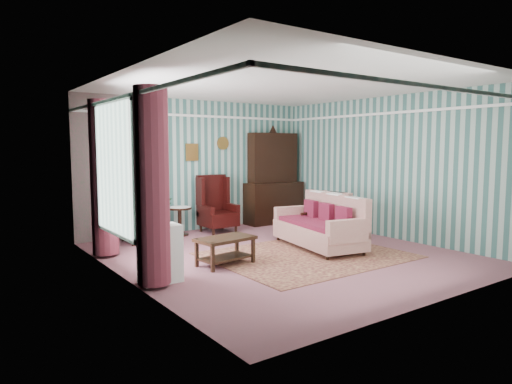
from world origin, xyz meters
TOP-DOWN VIEW (x-y plane):
  - floor at (0.00, 0.00)m, footprint 6.00×6.00m
  - room_shell at (-0.62, 0.18)m, footprint 5.53×6.02m
  - bookcase at (-1.35, 2.84)m, footprint 0.80×0.28m
  - dresser_hutch at (1.90, 2.72)m, footprint 1.50×0.56m
  - wingback_left at (-1.60, 2.45)m, footprint 0.76×0.80m
  - wingback_right at (0.15, 2.45)m, footprint 0.76×0.80m
  - seated_woman at (-1.60, 2.45)m, footprint 0.44×0.40m
  - round_side_table at (-0.70, 2.60)m, footprint 0.50×0.50m
  - nest_table at (2.47, 0.90)m, footprint 0.45×0.38m
  - plant_stand at (-2.40, -0.30)m, footprint 0.55×0.35m
  - rug at (0.30, -0.30)m, footprint 3.20×2.60m
  - sofa at (0.87, 0.04)m, footprint 1.43×2.16m
  - floral_armchair at (1.31, 0.29)m, footprint 0.89×0.88m
  - coffee_table at (-1.18, -0.03)m, footprint 0.98×0.62m
  - potted_plant_a at (-2.46, -0.43)m, footprint 0.37×0.32m
  - potted_plant_b at (-2.34, -0.16)m, footprint 0.28×0.24m
  - potted_plant_c at (-2.43, -0.19)m, footprint 0.27×0.27m

SIDE VIEW (x-z plane):
  - floor at x=0.00m, z-range 0.00..0.00m
  - rug at x=0.30m, z-range 0.00..0.01m
  - coffee_table at x=-1.18m, z-range 0.00..0.45m
  - nest_table at x=2.47m, z-range 0.00..0.54m
  - round_side_table at x=-0.70m, z-range 0.00..0.60m
  - plant_stand at x=-2.40m, z-range 0.00..0.80m
  - floral_armchair at x=1.31m, z-range 0.00..0.99m
  - sofa at x=0.87m, z-range 0.00..1.01m
  - seated_woman at x=-1.60m, z-range 0.00..1.18m
  - wingback_left at x=-1.60m, z-range 0.00..1.25m
  - wingback_right at x=0.15m, z-range 0.00..1.25m
  - potted_plant_a at x=-2.46m, z-range 0.80..1.20m
  - potted_plant_c at x=-2.43m, z-range 0.80..1.23m
  - potted_plant_b at x=-2.34m, z-range 0.80..1.27m
  - bookcase at x=-1.35m, z-range 0.00..2.24m
  - dresser_hutch at x=1.90m, z-range 0.00..2.36m
  - room_shell at x=-0.62m, z-range 0.55..3.46m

